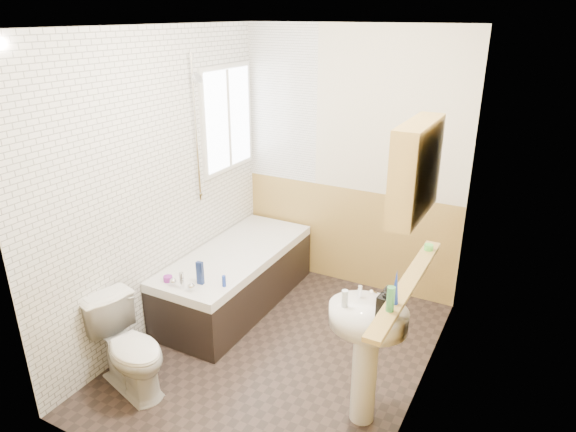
{
  "coord_description": "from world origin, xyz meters",
  "views": [
    {
      "loc": [
        1.69,
        -3.02,
        2.59
      ],
      "look_at": [
        0.0,
        0.15,
        1.15
      ],
      "focal_mm": 32.0,
      "sensor_mm": 36.0,
      "label": 1
    }
  ],
  "objects_px": {
    "sink": "(366,341)",
    "pine_shelf": "(408,284)",
    "bathtub": "(236,277)",
    "toilet": "(130,348)",
    "medicine_cabinet": "(415,169)"
  },
  "relations": [
    {
      "from": "toilet",
      "to": "sink",
      "type": "xyz_separation_m",
      "value": [
        1.6,
        0.49,
        0.29
      ]
    },
    {
      "from": "bathtub",
      "to": "toilet",
      "type": "relative_size",
      "value": 2.51
    },
    {
      "from": "pine_shelf",
      "to": "medicine_cabinet",
      "type": "height_order",
      "value": "medicine_cabinet"
    },
    {
      "from": "sink",
      "to": "pine_shelf",
      "type": "xyz_separation_m",
      "value": [
        0.2,
        0.11,
        0.41
      ]
    },
    {
      "from": "medicine_cabinet",
      "to": "toilet",
      "type": "bearing_deg",
      "value": -160.19
    },
    {
      "from": "toilet",
      "to": "medicine_cabinet",
      "type": "distance_m",
      "value": 2.36
    },
    {
      "from": "sink",
      "to": "pine_shelf",
      "type": "distance_m",
      "value": 0.47
    },
    {
      "from": "medicine_cabinet",
      "to": "bathtub",
      "type": "bearing_deg",
      "value": 158.0
    },
    {
      "from": "bathtub",
      "to": "medicine_cabinet",
      "type": "relative_size",
      "value": 2.82
    },
    {
      "from": "sink",
      "to": "medicine_cabinet",
      "type": "xyz_separation_m",
      "value": [
        0.17,
        0.15,
        1.13
      ]
    },
    {
      "from": "toilet",
      "to": "pine_shelf",
      "type": "xyz_separation_m",
      "value": [
        1.8,
        0.6,
        0.7
      ]
    },
    {
      "from": "sink",
      "to": "toilet",
      "type": "bearing_deg",
      "value": -153.12
    },
    {
      "from": "toilet",
      "to": "medicine_cabinet",
      "type": "height_order",
      "value": "medicine_cabinet"
    },
    {
      "from": "bathtub",
      "to": "pine_shelf",
      "type": "distance_m",
      "value": 2.06
    },
    {
      "from": "pine_shelf",
      "to": "toilet",
      "type": "bearing_deg",
      "value": -161.48
    }
  ]
}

